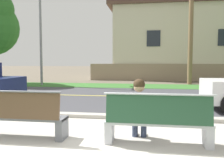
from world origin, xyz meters
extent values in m
plane|color=#665B4C|center=(0.00, 8.00, 0.00)|extent=(140.00, 140.00, 0.00)
cube|color=#B7B2A8|center=(0.00, 0.40, 0.01)|extent=(44.00, 3.60, 0.01)
cube|color=#ADA89E|center=(0.00, 2.35, 0.06)|extent=(44.00, 0.30, 0.11)
cube|color=#424247|center=(0.00, 6.50, 0.00)|extent=(52.00, 8.00, 0.01)
cube|color=#E0CC4C|center=(0.00, 6.50, 0.01)|extent=(48.00, 0.14, 0.01)
cube|color=#38702D|center=(0.00, 11.17, 0.01)|extent=(48.00, 2.80, 0.02)
cube|color=slate|center=(-0.49, 0.46, 0.23)|extent=(0.14, 0.40, 0.45)
cube|color=slate|center=(-1.40, 0.46, 0.42)|extent=(1.97, 0.44, 0.05)
cube|color=brown|center=(-1.40, 0.27, 0.71)|extent=(1.89, 0.12, 0.52)
cylinder|color=slate|center=(-1.40, 0.26, 0.99)|extent=(1.97, 0.04, 0.04)
cube|color=silver|center=(0.49, 0.46, 0.23)|extent=(0.14, 0.40, 0.45)
cube|color=silver|center=(2.32, 0.46, 0.23)|extent=(0.14, 0.40, 0.45)
cube|color=silver|center=(1.40, 0.46, 0.42)|extent=(1.97, 0.44, 0.05)
cube|color=#285138|center=(1.40, 0.27, 0.71)|extent=(1.89, 0.12, 0.52)
cylinder|color=silver|center=(1.40, 0.26, 0.99)|extent=(1.97, 0.04, 0.04)
cylinder|color=#333D56|center=(0.96, 0.65, 0.51)|extent=(0.15, 0.42, 0.15)
cylinder|color=#333D56|center=(1.14, 0.65, 0.51)|extent=(0.15, 0.42, 0.15)
cylinder|color=#333D56|center=(0.96, 0.84, 0.21)|extent=(0.12, 0.12, 0.43)
cube|color=black|center=(0.96, 0.92, 0.04)|extent=(0.09, 0.24, 0.07)
cylinder|color=#333D56|center=(1.14, 0.84, 0.21)|extent=(0.12, 0.12, 0.43)
cube|color=black|center=(1.14, 0.92, 0.04)|extent=(0.09, 0.24, 0.07)
cube|color=gray|center=(1.05, 0.46, 0.71)|extent=(0.34, 0.20, 0.52)
cylinder|color=gray|center=(0.84, 0.48, 0.73)|extent=(0.09, 0.09, 0.46)
cylinder|color=gray|center=(1.27, 0.48, 0.73)|extent=(0.09, 0.09, 0.46)
sphere|color=tan|center=(1.05, 0.47, 1.10)|extent=(0.21, 0.21, 0.21)
sphere|color=#382819|center=(1.05, 0.47, 1.14)|extent=(0.22, 0.22, 0.22)
cylinder|color=black|center=(-4.23, 4.94, 0.32)|extent=(0.64, 0.18, 0.64)
cylinder|color=black|center=(3.66, 4.94, 0.32)|extent=(0.64, 0.18, 0.64)
cylinder|color=gray|center=(-5.77, 10.77, 3.73)|extent=(0.16, 0.16, 7.45)
cylinder|color=brown|center=(4.16, 12.95, 3.97)|extent=(0.32, 0.32, 7.94)
cube|color=gray|center=(2.93, 15.66, 0.70)|extent=(13.00, 0.36, 1.40)
cube|color=beige|center=(4.48, 18.86, 3.16)|extent=(12.33, 6.40, 6.32)
cube|color=brown|center=(4.48, 18.86, 6.62)|extent=(13.32, 6.91, 0.60)
cube|color=#232833|center=(1.71, 15.63, 3.48)|extent=(1.10, 0.06, 1.30)
camera|label=1|loc=(1.19, -3.95, 1.57)|focal=37.47mm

